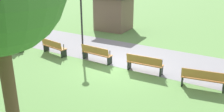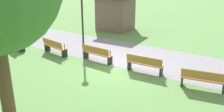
# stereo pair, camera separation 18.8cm
# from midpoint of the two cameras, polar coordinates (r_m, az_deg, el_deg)

# --- Properties ---
(ground_plane) EXTENTS (120.00, 120.00, 0.00)m
(ground_plane) POSITION_cam_midpoint_polar(r_m,az_deg,el_deg) (12.95, 2.30, -2.30)
(ground_plane) COLOR #5B8C47
(path_paving) EXTENTS (34.30, 4.07, 0.01)m
(path_paving) POSITION_cam_midpoint_polar(r_m,az_deg,el_deg) (14.47, 5.92, 0.05)
(path_paving) COLOR gray
(path_paving) RESTS_ON ground
(bench_1) EXTENTS (1.82, 0.94, 0.89)m
(bench_1) POSITION_cam_midpoint_polar(r_m,az_deg,el_deg) (16.50, -20.86, 3.05)
(bench_1) COLOR #B27538
(bench_1) RESTS_ON ground
(bench_2) EXTENTS (1.81, 0.76, 0.89)m
(bench_2) POSITION_cam_midpoint_polar(r_m,az_deg,el_deg) (14.89, -12.56, 2.16)
(bench_2) COLOR #B27538
(bench_2) RESTS_ON ground
(bench_3) EXTENTS (1.78, 0.57, 0.89)m
(bench_3) POSITION_cam_midpoint_polar(r_m,az_deg,el_deg) (13.40, -3.08, 0.63)
(bench_3) COLOR #B27538
(bench_3) RESTS_ON ground
(bench_4) EXTENTS (1.78, 0.57, 0.89)m
(bench_4) POSITION_cam_midpoint_polar(r_m,az_deg,el_deg) (12.11, 7.82, -1.70)
(bench_4) COLOR #B27538
(bench_4) RESTS_ON ground
(bench_5) EXTENTS (1.81, 0.76, 0.89)m
(bench_5) POSITION_cam_midpoint_polar(r_m,az_deg,el_deg) (11.09, 20.33, -4.93)
(bench_5) COLOR #B27538
(bench_5) RESTS_ON ground
(lamp_post) EXTENTS (0.32, 0.32, 3.78)m
(lamp_post) POSITION_cam_midpoint_polar(r_m,az_deg,el_deg) (14.16, -6.43, 10.69)
(lamp_post) COLOR black
(lamp_post) RESTS_ON ground
(kiosk) EXTENTS (3.04, 2.87, 2.75)m
(kiosk) POSITION_cam_midpoint_polar(r_m,az_deg,el_deg) (20.11, 1.07, 9.98)
(kiosk) COLOR brown
(kiosk) RESTS_ON ground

